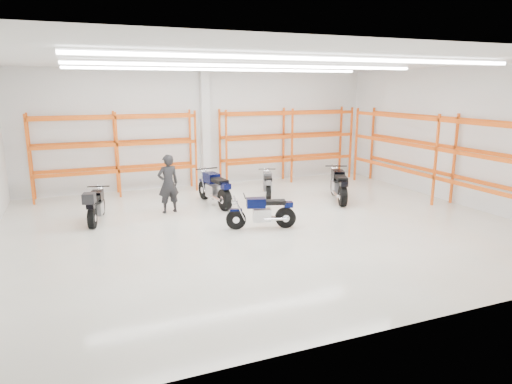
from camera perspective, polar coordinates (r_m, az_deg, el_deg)
name	(u,v)px	position (r m, az deg, el deg)	size (l,w,h in m)	color
ground	(264,225)	(12.99, 1.03, -4.20)	(14.00, 14.00, 0.00)	beige
room_shell	(264,108)	(12.44, 1.05, 10.43)	(14.02, 12.02, 4.51)	white
motorcycle_main	(264,213)	(12.61, 1.04, -2.60)	(1.91, 0.83, 0.96)	black
motorcycle_back_a	(95,206)	(13.88, -19.46, -1.68)	(0.83, 2.01, 1.04)	black
motorcycle_back_b	(215,189)	(15.10, -5.14, 0.34)	(0.78, 2.35, 1.15)	black
motorcycle_back_c	(268,185)	(16.29, 1.45, 0.93)	(0.88, 1.79, 0.92)	black
motorcycle_back_d	(339,186)	(15.87, 10.32, 0.75)	(1.10, 2.19, 1.13)	black
standing_man	(168,184)	(14.35, -10.92, 1.01)	(0.67, 0.44, 1.83)	black
structural_column	(205,129)	(17.97, -6.35, 7.86)	(0.32, 0.32, 4.50)	white
pallet_racking_back_left	(116,146)	(17.06, -17.08, 5.53)	(5.67, 0.87, 3.00)	#D94212
pallet_racking_back_right	(288,138)	(18.92, 3.99, 6.75)	(5.67, 0.87, 3.00)	#D94212
pallet_racking_side	(446,150)	(16.24, 22.65, 4.84)	(0.87, 9.07, 3.00)	#D94212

